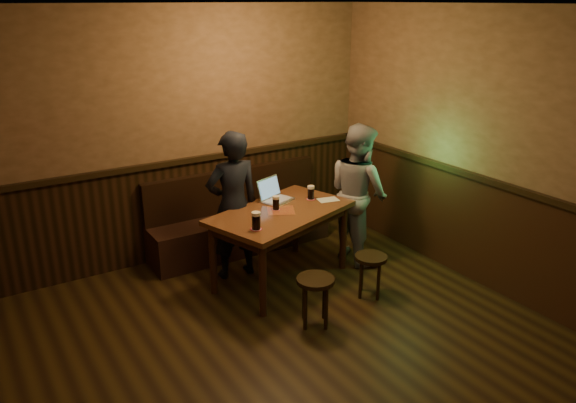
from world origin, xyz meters
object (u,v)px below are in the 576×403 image
(bench, at_px, (240,224))
(laptop, at_px, (274,195))
(pint_mid, at_px, (276,203))
(person_suit, at_px, (233,205))
(pint_right, at_px, (311,192))
(pub_table, at_px, (281,220))
(stool_left, at_px, (315,287))
(pint_left, at_px, (256,221))
(stool_right, at_px, (371,264))
(person_grey, at_px, (358,193))

(bench, bearing_deg, laptop, -81.43)
(pint_mid, relative_size, person_suit, 0.09)
(pint_mid, distance_m, pint_right, 0.49)
(pub_table, bearing_deg, stool_left, -119.67)
(pint_mid, bearing_deg, person_suit, 134.52)
(pint_left, bearing_deg, pub_table, 33.36)
(pint_left, distance_m, person_suit, 0.69)
(pint_left, bearing_deg, stool_left, -66.13)
(bench, relative_size, pint_mid, 14.89)
(pub_table, bearing_deg, laptop, 54.73)
(stool_left, bearing_deg, pint_left, 113.87)
(stool_left, bearing_deg, stool_right, 10.72)
(stool_left, relative_size, person_suit, 0.29)
(pint_left, height_order, pint_right, pint_left)
(stool_right, bearing_deg, pint_right, 98.55)
(pint_left, relative_size, pint_right, 1.13)
(bench, distance_m, person_suit, 0.83)
(pint_left, height_order, laptop, laptop)
(pint_right, distance_m, person_suit, 0.85)
(pub_table, height_order, pint_left, pint_left)
(bench, relative_size, pint_left, 12.65)
(bench, bearing_deg, stool_right, -70.98)
(pint_left, bearing_deg, person_suit, 81.66)
(pint_mid, distance_m, laptop, 0.29)
(pint_left, distance_m, laptop, 0.82)
(pint_right, bearing_deg, stool_right, -81.45)
(person_suit, height_order, person_grey, person_suit)
(stool_right, distance_m, pint_mid, 1.14)
(stool_left, xyz_separation_m, pint_left, (-0.27, 0.60, 0.51))
(person_suit, bearing_deg, stool_left, 100.57)
(pint_right, height_order, person_suit, person_suit)
(pint_right, bearing_deg, pub_table, -165.00)
(pub_table, xyz_separation_m, pint_left, (-0.46, -0.30, 0.19))
(stool_right, height_order, laptop, laptop)
(bench, height_order, pub_table, bench)
(pint_right, distance_m, laptop, 0.40)
(pub_table, xyz_separation_m, stool_right, (0.59, -0.76, -0.34))
(pub_table, height_order, stool_left, pub_table)
(bench, xyz_separation_m, person_suit, (-0.36, -0.56, 0.49))
(bench, xyz_separation_m, stool_right, (0.59, -1.70, 0.04))
(stool_left, distance_m, person_suit, 1.36)
(pint_mid, bearing_deg, bench, 88.12)
(pub_table, distance_m, pint_left, 0.58)
(stool_left, distance_m, pint_right, 1.31)
(pub_table, xyz_separation_m, stool_left, (-0.19, -0.90, -0.31))
(bench, xyz_separation_m, pint_right, (0.45, -0.82, 0.56))
(bench, distance_m, pint_left, 1.44)
(stool_right, xyz_separation_m, laptop, (-0.49, 1.06, 0.51))
(pub_table, xyz_separation_m, laptop, (0.10, 0.31, 0.17))
(bench, relative_size, stool_left, 4.68)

